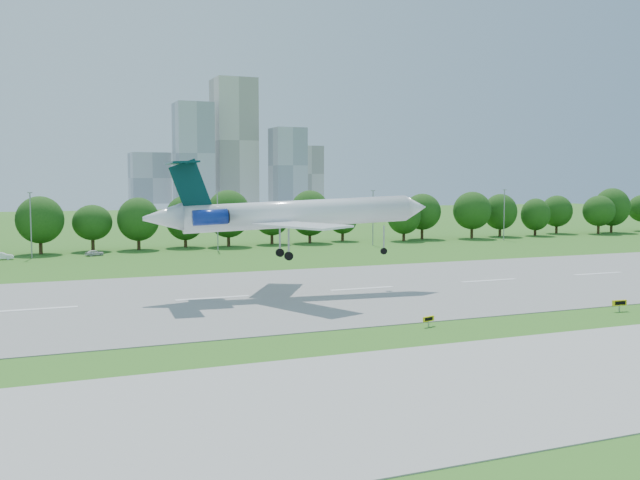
{
  "coord_description": "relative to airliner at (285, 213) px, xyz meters",
  "views": [
    {
      "loc": [
        -20.29,
        -58.75,
        14.2
      ],
      "look_at": [
        11.15,
        18.0,
        7.32
      ],
      "focal_mm": 40.0,
      "sensor_mm": 36.0,
      "label": 1
    }
  ],
  "objects": [
    {
      "name": "taxiway",
      "position": [
        -9.33,
        -43.14,
        -10.13
      ],
      "size": [
        400.0,
        23.0,
        0.08
      ],
      "primitive_type": "cube",
      "color": "#ADADA8",
      "rests_on": "ground"
    },
    {
      "name": "airliner",
      "position": [
        0.0,
        0.0,
        0.0
      ],
      "size": [
        36.98,
        26.87,
        12.4
      ],
      "rotation": [
        0.0,
        -0.04,
        -0.08
      ],
      "color": "white",
      "rests_on": "ground"
    },
    {
      "name": "ground",
      "position": [
        -9.33,
        -25.14,
        -10.17
      ],
      "size": [
        600.0,
        600.0,
        0.0
      ],
      "primitive_type": "plane",
      "color": "#31681B",
      "rests_on": "ground"
    },
    {
      "name": "skyline",
      "position": [
        90.83,
        365.47,
        20.3
      ],
      "size": [
        127.0,
        52.0,
        80.0
      ],
      "color": "#B2B2B7",
      "rests_on": "ground"
    },
    {
      "name": "runway",
      "position": [
        -9.33,
        -0.14,
        -10.13
      ],
      "size": [
        400.0,
        45.0,
        0.08
      ],
      "primitive_type": "cube",
      "color": "gray",
      "rests_on": "ground"
    },
    {
      "name": "taxi_sign_centre",
      "position": [
        6.2,
        -24.44,
        -9.4
      ],
      "size": [
        1.45,
        0.59,
        1.03
      ],
      "rotation": [
        0.0,
        0.0,
        0.3
      ],
      "color": "gray",
      "rests_on": "ground"
    },
    {
      "name": "service_vehicle_a",
      "position": [
        -34.43,
        56.28,
        -9.5
      ],
      "size": [
        4.1,
        1.59,
        1.33
      ],
      "primitive_type": "imported",
      "rotation": [
        0.0,
        0.0,
        1.52
      ],
      "color": "white",
      "rests_on": "ground"
    },
    {
      "name": "service_vehicle_b",
      "position": [
        -18.31,
        56.83,
        -9.58
      ],
      "size": [
        3.69,
        2.38,
        1.17
      ],
      "primitive_type": "imported",
      "rotation": [
        0.0,
        0.0,
        1.89
      ],
      "color": "silver",
      "rests_on": "ground"
    },
    {
      "name": "tree_line",
      "position": [
        -9.33,
        66.86,
        -3.98
      ],
      "size": [
        288.4,
        8.4,
        10.4
      ],
      "color": "#382314",
      "rests_on": "ground"
    },
    {
      "name": "taxi_sign_right",
      "position": [
        29.7,
        -25.26,
        -9.24
      ],
      "size": [
        1.8,
        0.38,
        1.26
      ],
      "rotation": [
        0.0,
        0.0,
        -0.09
      ],
      "color": "gray",
      "rests_on": "ground"
    },
    {
      "name": "light_poles",
      "position": [
        -11.83,
        56.86,
        -3.83
      ],
      "size": [
        175.9,
        0.25,
        12.19
      ],
      "color": "gray",
      "rests_on": "ground"
    }
  ]
}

